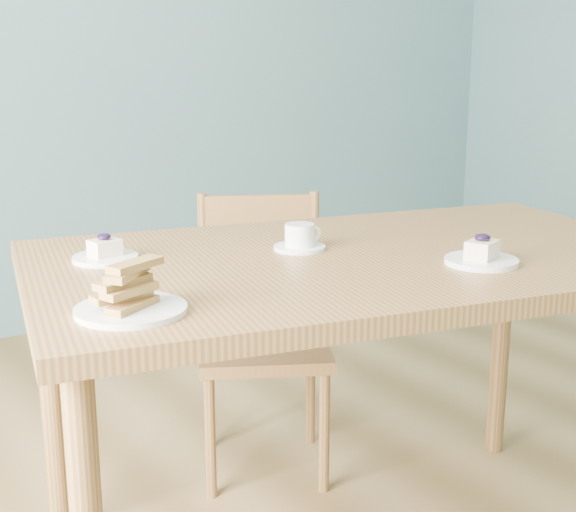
# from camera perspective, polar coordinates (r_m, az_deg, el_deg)

# --- Properties ---
(room) EXTENTS (5.01, 5.01, 2.71)m
(room) POSITION_cam_1_polar(r_m,az_deg,el_deg) (1.94, 16.36, 14.78)
(room) COLOR #A9834F
(room) RESTS_ON ground
(dining_table) EXTENTS (1.73, 1.23, 0.84)m
(dining_table) POSITION_cam_1_polar(r_m,az_deg,el_deg) (1.97, 5.02, -2.20)
(dining_table) COLOR olive
(dining_table) RESTS_ON ground
(dining_chair) EXTENTS (0.54, 0.53, 0.88)m
(dining_chair) POSITION_cam_1_polar(r_m,az_deg,el_deg) (2.56, -1.84, -5.47)
(dining_chair) COLOR olive
(dining_chair) RESTS_ON ground
(cheesecake_plate_near) EXTENTS (0.17, 0.17, 0.07)m
(cheesecake_plate_near) POSITION_cam_1_polar(r_m,az_deg,el_deg) (1.90, 13.60, -0.01)
(cheesecake_plate_near) COLOR white
(cheesecake_plate_near) RESTS_ON dining_table
(cheesecake_plate_far) EXTENTS (0.15, 0.15, 0.06)m
(cheesecake_plate_far) POSITION_cam_1_polar(r_m,az_deg,el_deg) (1.92, -12.88, 0.17)
(cheesecake_plate_far) COLOR white
(cheesecake_plate_far) RESTS_ON dining_table
(coffee_cup) EXTENTS (0.13, 0.13, 0.06)m
(coffee_cup) POSITION_cam_1_polar(r_m,az_deg,el_deg) (1.98, 0.86, 1.25)
(coffee_cup) COLOR white
(coffee_cup) RESTS_ON dining_table
(biscotti_plate) EXTENTS (0.21, 0.21, 0.10)m
(biscotti_plate) POSITION_cam_1_polar(r_m,az_deg,el_deg) (1.52, -11.16, -2.84)
(biscotti_plate) COLOR white
(biscotti_plate) RESTS_ON dining_table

